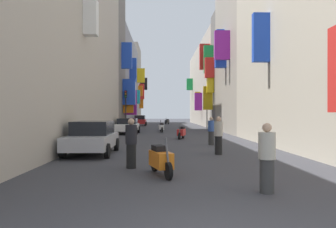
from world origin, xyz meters
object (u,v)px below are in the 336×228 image
Objects in this scene: parked_car_silver at (93,137)px; traffic_light_near_corner at (207,102)px; scooter_orange at (161,159)px; pedestrian_mid_street at (267,158)px; pedestrian_near_right at (131,143)px; scooter_black at (167,121)px; pedestrian_crossing at (218,136)px; parked_car_white at (127,126)px; scooter_red at (181,132)px; scooter_white at (161,127)px; pedestrian_near_left at (211,131)px; parked_car_red at (140,120)px; traffic_light_far_corner at (126,103)px.

parked_car_silver is 24.65m from traffic_light_near_corner.
parked_car_silver is 5.69m from scooter_orange.
scooter_orange is 3.20m from pedestrian_mid_street.
pedestrian_near_right is 0.35× the size of traffic_light_near_corner.
scooter_black is 1.03× the size of pedestrian_near_right.
pedestrian_crossing is (1.54, -37.91, 0.37)m from scooter_black.
pedestrian_mid_street is at bearing -75.40° from parked_car_white.
pedestrian_mid_street is (0.96, -15.08, 0.32)m from scooter_red.
parked_car_silver is 2.50× the size of pedestrian_mid_street.
pedestrian_crossing is at bearing -82.76° from scooter_red.
scooter_orange is at bearing -119.17° from pedestrian_crossing.
scooter_red is (1.43, -8.14, -0.00)m from scooter_white.
parked_car_silver is 16.60m from scooter_white.
traffic_light_near_corner is (2.57, 19.14, 2.37)m from pedestrian_near_left.
parked_car_silver is 0.85× the size of traffic_light_near_corner.
scooter_white is (3.04, 16.32, -0.29)m from parked_car_silver.
parked_car_white is 2.58× the size of pedestrian_near_left.
pedestrian_mid_street is at bearing -81.87° from parked_car_red.
pedestrian_near_right reaches higher than scooter_red.
pedestrian_crossing reaches higher than pedestrian_near_right.
pedestrian_near_right is 22.89m from traffic_light_far_corner.
pedestrian_mid_street is at bearing -84.12° from scooter_white.
pedestrian_mid_street is (-0.12, -6.60, -0.05)m from pedestrian_crossing.
parked_car_white is at bearing -140.62° from scooter_white.
traffic_light_near_corner reaches higher than scooter_black.
parked_car_white is 13.85m from parked_car_silver.
scooter_white is 9.04m from traffic_light_near_corner.
parked_car_silver is at bearing 128.24° from pedestrian_mid_street.
traffic_light_near_corner is (8.44, 9.17, 2.44)m from parked_car_white.
scooter_orange is at bearing -85.14° from parked_car_red.
pedestrian_near_right is at bearing -92.71° from scooter_black.
scooter_white is 16.81m from pedestrian_crossing.
parked_car_silver is at bearing -146.66° from pedestrian_near_left.
parked_car_silver is 2.41× the size of pedestrian_near_right.
traffic_light_far_corner reaches higher than parked_car_white.
parked_car_silver is 5.56m from pedestrian_crossing.
scooter_red is at bearing -80.03° from scooter_white.
scooter_white and scooter_black have the same top height.
pedestrian_near_left is (2.86, -12.44, 0.33)m from scooter_white.
traffic_light_near_corner is (2.92, 23.32, 2.33)m from pedestrian_crossing.
scooter_red is 0.43× the size of traffic_light_far_corner.
parked_car_white is at bearing -81.98° from traffic_light_far_corner.
scooter_red is 1.14× the size of pedestrian_mid_street.
pedestrian_near_right is (-0.97, 1.18, 0.35)m from scooter_orange.
parked_car_red is 2.48× the size of pedestrian_mid_street.
scooter_white is at bearing 95.88° from pedestrian_mid_street.
scooter_white is 1.19× the size of pedestrian_near_left.
scooter_white is 5.19m from traffic_light_far_corner.
scooter_white is 19.98m from pedestrian_near_right.
pedestrian_mid_street is at bearing -76.69° from traffic_light_far_corner.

